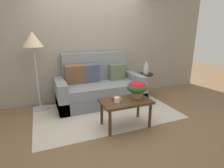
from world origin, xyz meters
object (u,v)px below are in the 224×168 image
at_px(side_table, 145,81).
at_px(potted_plant, 137,88).
at_px(table_vase, 146,69).
at_px(snack_bowl, 116,97).
at_px(floor_lamp, 33,45).
at_px(couch, 99,88).
at_px(coffee_table, 126,104).
at_px(coffee_mug, 117,100).

height_order(side_table, potted_plant, potted_plant).
xyz_separation_m(potted_plant, table_vase, (0.86, 1.07, 0.05)).
xyz_separation_m(side_table, snack_bowl, (-1.23, -1.02, 0.10)).
relative_size(side_table, snack_bowl, 4.47).
height_order(floor_lamp, table_vase, floor_lamp).
xyz_separation_m(couch, table_vase, (1.17, -0.08, 0.36)).
xyz_separation_m(side_table, potted_plant, (-0.86, -1.09, 0.25)).
relative_size(couch, snack_bowl, 14.44).
height_order(floor_lamp, potted_plant, floor_lamp).
bearing_deg(floor_lamp, coffee_table, -43.59).
xyz_separation_m(couch, coffee_mug, (-0.09, -1.23, 0.17)).
relative_size(coffee_mug, table_vase, 0.48).
bearing_deg(table_vase, snack_bowl, -140.62).
bearing_deg(potted_plant, couch, 105.05).
height_order(potted_plant, table_vase, table_vase).
xyz_separation_m(side_table, coffee_mug, (-1.27, -1.16, 0.11)).
distance_m(side_table, coffee_mug, 1.72).
bearing_deg(coffee_mug, floor_lamp, 131.97).
distance_m(coffee_mug, table_vase, 1.71).
distance_m(snack_bowl, table_vase, 1.60).
height_order(coffee_table, side_table, side_table).
relative_size(floor_lamp, potted_plant, 4.54).
distance_m(side_table, snack_bowl, 1.61).
height_order(couch, floor_lamp, floor_lamp).
bearing_deg(coffee_mug, snack_bowl, 75.90).
xyz_separation_m(side_table, floor_lamp, (-2.45, 0.15, 0.92)).
relative_size(coffee_table, side_table, 1.42).
distance_m(couch, floor_lamp, 1.61).
xyz_separation_m(potted_plant, snack_bowl, (-0.37, 0.06, -0.14)).
xyz_separation_m(floor_lamp, table_vase, (2.44, -0.17, -0.62)).
xyz_separation_m(couch, floor_lamp, (-1.28, 0.09, 0.98)).
height_order(coffee_mug, table_vase, table_vase).
distance_m(coffee_table, coffee_mug, 0.21).
bearing_deg(coffee_table, table_vase, 45.60).
bearing_deg(side_table, floor_lamp, 176.39).
bearing_deg(table_vase, coffee_table, -134.40).
relative_size(couch, side_table, 3.23).
distance_m(floor_lamp, potted_plant, 2.12).
height_order(side_table, floor_lamp, floor_lamp).
xyz_separation_m(coffee_mug, snack_bowl, (0.03, 0.13, -0.01)).
relative_size(coffee_table, potted_plant, 2.40).
distance_m(coffee_table, snack_bowl, 0.20).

